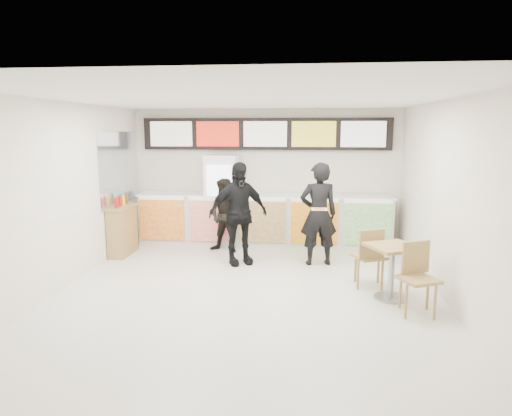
# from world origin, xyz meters

# --- Properties ---
(floor) EXTENTS (7.00, 7.00, 0.00)m
(floor) POSITION_xyz_m (0.00, 0.00, 0.00)
(floor) COLOR beige
(floor) RESTS_ON ground
(ceiling) EXTENTS (7.00, 7.00, 0.00)m
(ceiling) POSITION_xyz_m (0.00, 0.00, 3.00)
(ceiling) COLOR white
(ceiling) RESTS_ON wall_back
(wall_back) EXTENTS (6.00, 0.00, 6.00)m
(wall_back) POSITION_xyz_m (0.00, 3.50, 1.50)
(wall_back) COLOR silver
(wall_back) RESTS_ON floor
(wall_left) EXTENTS (0.00, 7.00, 7.00)m
(wall_left) POSITION_xyz_m (-3.00, 0.00, 1.50)
(wall_left) COLOR silver
(wall_left) RESTS_ON floor
(wall_right) EXTENTS (0.00, 7.00, 7.00)m
(wall_right) POSITION_xyz_m (3.00, 0.00, 1.50)
(wall_right) COLOR silver
(wall_right) RESTS_ON floor
(service_counter) EXTENTS (5.56, 0.77, 1.14)m
(service_counter) POSITION_xyz_m (0.00, 3.09, 0.57)
(service_counter) COLOR silver
(service_counter) RESTS_ON floor
(menu_board) EXTENTS (5.50, 0.14, 0.70)m
(menu_board) POSITION_xyz_m (0.00, 3.41, 2.45)
(menu_board) COLOR black
(menu_board) RESTS_ON wall_back
(drinks_fridge) EXTENTS (0.70, 0.67, 2.00)m
(drinks_fridge) POSITION_xyz_m (-0.93, 3.11, 1.00)
(drinks_fridge) COLOR white
(drinks_fridge) RESTS_ON floor
(mirror_panel) EXTENTS (0.01, 2.00, 1.50)m
(mirror_panel) POSITION_xyz_m (-2.99, 2.45, 1.75)
(mirror_panel) COLOR #B2B7BF
(mirror_panel) RESTS_ON wall_left
(customer_main) EXTENTS (0.79, 0.59, 1.95)m
(customer_main) POSITION_xyz_m (1.15, 1.76, 0.98)
(customer_main) COLOR black
(customer_main) RESTS_ON floor
(customer_left) EXTENTS (0.87, 0.74, 1.55)m
(customer_left) POSITION_xyz_m (-0.74, 2.47, 0.77)
(customer_left) COLOR black
(customer_left) RESTS_ON floor
(customer_mid) EXTENTS (1.24, 0.95, 1.96)m
(customer_mid) POSITION_xyz_m (-0.36, 1.64, 0.98)
(customer_mid) COLOR black
(customer_mid) RESTS_ON floor
(pizza_slice) EXTENTS (0.36, 0.36, 0.02)m
(pizza_slice) POSITION_xyz_m (1.15, 1.31, 1.16)
(pizza_slice) COLOR beige
(pizza_slice) RESTS_ON customer_main
(cafe_table) EXTENTS (1.14, 1.74, 1.00)m
(cafe_table) POSITION_xyz_m (2.21, 0.05, 0.58)
(cafe_table) COLOR #9F7E48
(cafe_table) RESTS_ON floor
(condiment_ledge) EXTENTS (0.37, 0.90, 1.21)m
(condiment_ledge) POSITION_xyz_m (-2.82, 2.04, 0.52)
(condiment_ledge) COLOR #9F7E48
(condiment_ledge) RESTS_ON floor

